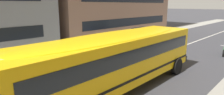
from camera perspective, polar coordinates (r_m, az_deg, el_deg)
school_bus at (r=9.31m, az=0.21°, el=-3.06°), size 13.14×3.11×2.94m
parked_car_dark_blue_end_of_row at (r=22.78m, az=9.07°, el=3.86°), size 3.92×1.91×1.64m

